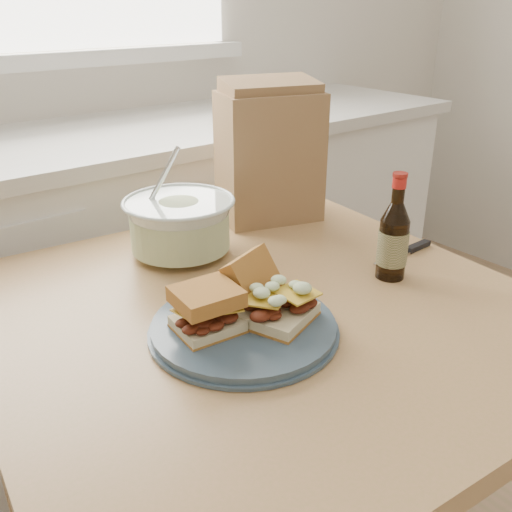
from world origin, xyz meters
TOP-DOWN VIEW (x-y plane):
  - cabinet_run at (-0.00, 1.70)m, footprint 2.50×0.64m
  - dining_table at (-0.15, 0.80)m, footprint 1.04×1.04m
  - plate at (-0.23, 0.75)m, footprint 0.31×0.31m
  - sandwich_left at (-0.29, 0.77)m, footprint 0.11×0.10m
  - sandwich_right at (-0.18, 0.75)m, footprint 0.14×0.19m
  - coleslaw_bowl at (-0.14, 1.09)m, footprint 0.24×0.24m
  - beer_bottle at (0.13, 0.74)m, footprint 0.06×0.06m
  - knife at (0.26, 0.79)m, footprint 0.18×0.02m
  - paper_bag at (0.15, 1.15)m, footprint 0.27×0.22m

SIDE VIEW (x-z plane):
  - cabinet_run at x=0.00m, z-range 0.00..0.94m
  - dining_table at x=-0.15m, z-range 0.28..1.08m
  - knife at x=0.26m, z-range 0.79..0.81m
  - plate at x=-0.23m, z-range 0.79..0.81m
  - sandwich_right at x=-0.18m, z-range 0.80..0.90m
  - sandwich_left at x=-0.29m, z-range 0.81..0.89m
  - coleslaw_bowl at x=-0.14m, z-range 0.74..0.97m
  - beer_bottle at x=0.13m, z-range 0.77..0.98m
  - paper_bag at x=0.15m, z-range 0.79..1.10m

